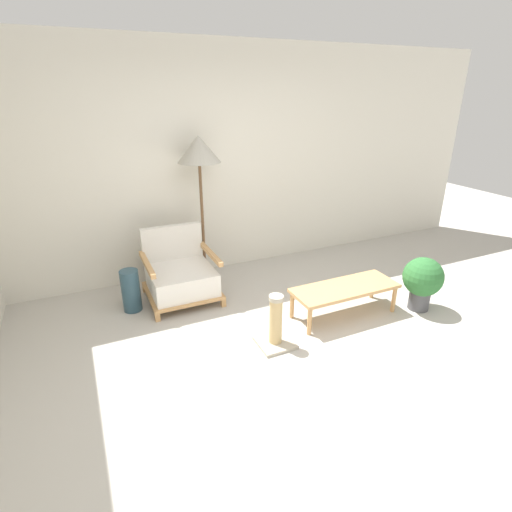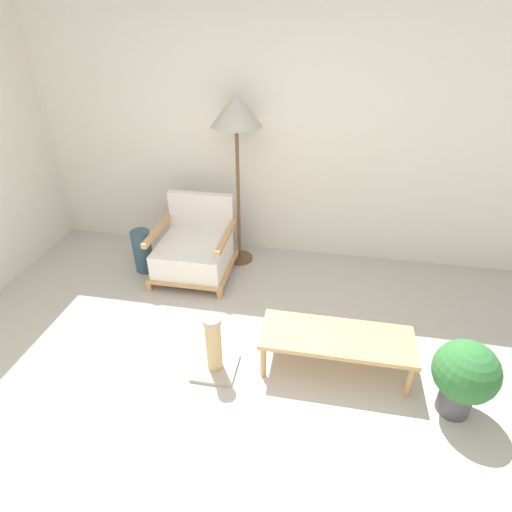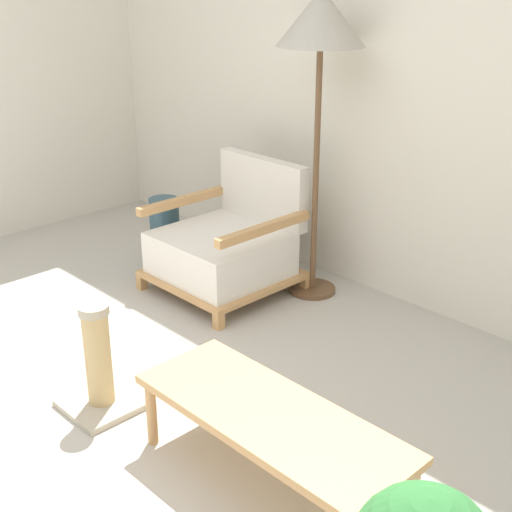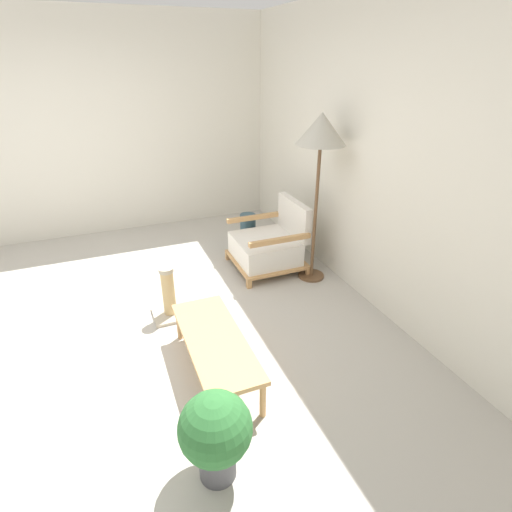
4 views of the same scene
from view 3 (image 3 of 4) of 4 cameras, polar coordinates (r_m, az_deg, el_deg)
The scene contains 6 objects.
wall_back at distance 4.02m, azimuth 11.02°, elevation 15.15°, with size 8.00×0.06×2.70m.
armchair at distance 4.23m, azimuth -2.35°, elevation 0.82°, with size 0.76×0.74×0.76m.
floor_lamp at distance 3.92m, azimuth 5.20°, elevation 17.57°, with size 0.47×0.47×1.72m.
coffee_table at distance 2.67m, azimuth 1.17°, elevation -13.06°, with size 1.11×0.42×0.32m.
vase at distance 4.62m, azimuth -7.28°, elevation 1.89°, with size 0.19×0.19×0.45m, color #2D4C5B.
scratching_post at distance 3.22m, azimuth -12.43°, elevation -8.86°, with size 0.32×0.32×0.50m.
Camera 3 is at (2.31, -0.82, 1.84)m, focal length 50.00 mm.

